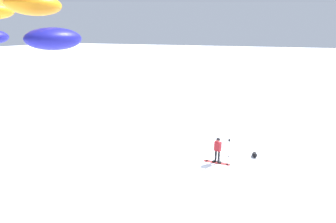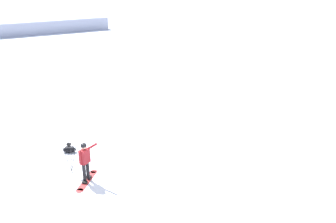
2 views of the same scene
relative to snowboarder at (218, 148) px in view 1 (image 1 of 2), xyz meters
The scene contains 6 objects.
ground_plane 1.13m from the snowboarder, 86.17° to the right, with size 300.00×300.00×0.00m, color white.
snowboarder is the anchor object (origin of this frame).
snowboard 1.05m from the snowboarder, 82.51° to the left, with size 1.76×0.32×0.10m.
traction_kite 13.31m from the snowboarder, 105.28° to the right, with size 4.59×2.35×1.38m.
gear_bag_large 2.98m from the snowboarder, 40.63° to the left, with size 0.46×0.69×0.29m.
camera_tripod 1.10m from the snowboarder, 59.71° to the left, with size 0.59×0.57×1.37m.
Camera 1 is at (3.02, -15.04, 8.06)m, focal length 28.37 mm.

